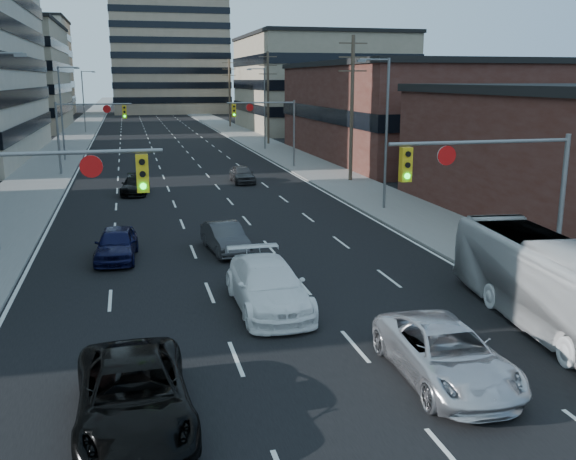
# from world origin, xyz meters

# --- Properties ---
(road_surface) EXTENTS (18.00, 300.00, 0.02)m
(road_surface) POSITION_xyz_m (0.00, 130.00, 0.01)
(road_surface) COLOR black
(road_surface) RESTS_ON ground
(sidewalk_left) EXTENTS (5.00, 300.00, 0.15)m
(sidewalk_left) POSITION_xyz_m (-11.50, 130.00, 0.07)
(sidewalk_left) COLOR slate
(sidewalk_left) RESTS_ON ground
(sidewalk_right) EXTENTS (5.00, 300.00, 0.15)m
(sidewalk_right) POSITION_xyz_m (11.50, 130.00, 0.07)
(sidewalk_right) COLOR slate
(sidewalk_right) RESTS_ON ground
(storefront_right_mid) EXTENTS (20.00, 30.00, 9.00)m
(storefront_right_mid) POSITION_xyz_m (24.00, 50.00, 4.50)
(storefront_right_mid) COLOR #472119
(storefront_right_mid) RESTS_ON ground
(office_right_far) EXTENTS (22.00, 28.00, 14.00)m
(office_right_far) POSITION_xyz_m (25.00, 88.00, 7.00)
(office_right_far) COLOR gray
(office_right_far) RESTS_ON ground
(bg_block_left) EXTENTS (24.00, 24.00, 20.00)m
(bg_block_left) POSITION_xyz_m (-28.00, 140.00, 10.00)
(bg_block_left) COLOR #ADA089
(bg_block_left) RESTS_ON ground
(bg_block_right) EXTENTS (22.00, 22.00, 12.00)m
(bg_block_right) POSITION_xyz_m (32.00, 130.00, 6.00)
(bg_block_right) COLOR gray
(bg_block_right) RESTS_ON ground
(signal_near_left) EXTENTS (6.59, 0.33, 6.00)m
(signal_near_left) POSITION_xyz_m (-7.45, 8.00, 4.33)
(signal_near_left) COLOR slate
(signal_near_left) RESTS_ON ground
(signal_near_right) EXTENTS (6.59, 0.33, 6.00)m
(signal_near_right) POSITION_xyz_m (7.45, 8.00, 4.33)
(signal_near_right) COLOR slate
(signal_near_right) RESTS_ON ground
(signal_far_left) EXTENTS (6.09, 0.33, 6.00)m
(signal_far_left) POSITION_xyz_m (-7.68, 45.00, 4.30)
(signal_far_left) COLOR slate
(signal_far_left) RESTS_ON ground
(signal_far_right) EXTENTS (6.09, 0.33, 6.00)m
(signal_far_right) POSITION_xyz_m (7.68, 45.00, 4.30)
(signal_far_right) COLOR slate
(signal_far_right) RESTS_ON ground
(utility_pole_block) EXTENTS (2.20, 0.28, 11.00)m
(utility_pole_block) POSITION_xyz_m (12.20, 36.00, 5.78)
(utility_pole_block) COLOR #4C3D2D
(utility_pole_block) RESTS_ON ground
(utility_pole_midblock) EXTENTS (2.20, 0.28, 11.00)m
(utility_pole_midblock) POSITION_xyz_m (12.20, 66.00, 5.78)
(utility_pole_midblock) COLOR #4C3D2D
(utility_pole_midblock) RESTS_ON ground
(utility_pole_distant) EXTENTS (2.20, 0.28, 11.00)m
(utility_pole_distant) POSITION_xyz_m (12.20, 96.00, 5.78)
(utility_pole_distant) COLOR #4C3D2D
(utility_pole_distant) RESTS_ON ground
(streetlight_left_mid) EXTENTS (2.03, 0.22, 9.00)m
(streetlight_left_mid) POSITION_xyz_m (-10.34, 55.00, 5.05)
(streetlight_left_mid) COLOR slate
(streetlight_left_mid) RESTS_ON ground
(streetlight_left_far) EXTENTS (2.03, 0.22, 9.00)m
(streetlight_left_far) POSITION_xyz_m (-10.34, 90.00, 5.05)
(streetlight_left_far) COLOR slate
(streetlight_left_far) RESTS_ON ground
(streetlight_right_near) EXTENTS (2.03, 0.22, 9.00)m
(streetlight_right_near) POSITION_xyz_m (10.34, 25.00, 5.05)
(streetlight_right_near) COLOR slate
(streetlight_right_near) RESTS_ON ground
(streetlight_right_far) EXTENTS (2.03, 0.22, 9.00)m
(streetlight_right_far) POSITION_xyz_m (10.34, 60.00, 5.05)
(streetlight_right_far) COLOR slate
(streetlight_right_far) RESTS_ON ground
(black_pickup) EXTENTS (2.71, 5.60, 1.54)m
(black_pickup) POSITION_xyz_m (-4.65, 2.99, 0.77)
(black_pickup) COLOR black
(black_pickup) RESTS_ON ground
(white_van) EXTENTS (2.37, 5.75, 1.66)m
(white_van) POSITION_xyz_m (-0.02, 9.86, 0.83)
(white_van) COLOR white
(white_van) RESTS_ON ground
(silver_suv) EXTENTS (2.63, 5.42, 1.49)m
(silver_suv) POSITION_xyz_m (3.38, 3.38, 0.74)
(silver_suv) COLOR silver
(silver_suv) RESTS_ON ground
(transit_bus) EXTENTS (3.51, 10.58, 2.89)m
(transit_bus) POSITION_xyz_m (8.40, 5.87, 1.45)
(transit_bus) COLOR silver
(transit_bus) RESTS_ON ground
(sedan_blue) EXTENTS (2.04, 4.37, 1.45)m
(sedan_blue) POSITION_xyz_m (-5.20, 17.55, 0.72)
(sedan_blue) COLOR black
(sedan_blue) RESTS_ON ground
(sedan_grey_center) EXTENTS (1.89, 4.22, 1.35)m
(sedan_grey_center) POSITION_xyz_m (-0.34, 17.68, 0.67)
(sedan_grey_center) COLOR #353537
(sedan_grey_center) RESTS_ON ground
(sedan_black_far) EXTENTS (2.25, 4.48, 1.25)m
(sedan_black_far) POSITION_xyz_m (-4.13, 34.47, 0.62)
(sedan_black_far) COLOR black
(sedan_black_far) RESTS_ON ground
(sedan_grey_right) EXTENTS (1.64, 3.95, 1.34)m
(sedan_grey_right) POSITION_xyz_m (3.97, 37.65, 0.67)
(sedan_grey_right) COLOR #323235
(sedan_grey_right) RESTS_ON ground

